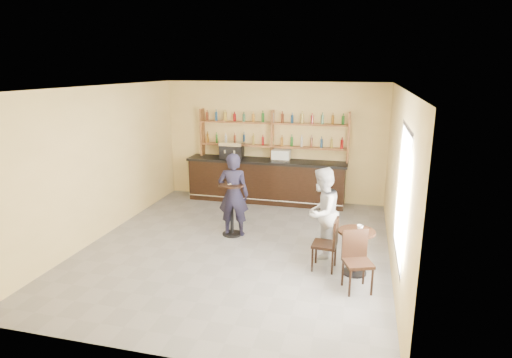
% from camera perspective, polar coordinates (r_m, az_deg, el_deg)
% --- Properties ---
extents(floor, '(7.00, 7.00, 0.00)m').
position_cam_1_polar(floor, '(8.85, -2.56, -9.06)').
color(floor, slate).
rests_on(floor, ground).
extents(ceiling, '(7.00, 7.00, 0.00)m').
position_cam_1_polar(ceiling, '(8.11, -2.83, 12.11)').
color(ceiling, white).
rests_on(ceiling, wall_back).
extents(wall_back, '(7.00, 0.00, 7.00)m').
position_cam_1_polar(wall_back, '(11.66, 2.32, 4.99)').
color(wall_back, '#F1D389').
rests_on(wall_back, floor).
extents(wall_front, '(7.00, 0.00, 7.00)m').
position_cam_1_polar(wall_front, '(5.25, -13.95, -7.73)').
color(wall_front, '#F1D389').
rests_on(wall_front, floor).
extents(wall_left, '(0.00, 7.00, 7.00)m').
position_cam_1_polar(wall_left, '(9.63, -20.04, 2.03)').
color(wall_left, '#F1D389').
rests_on(wall_left, floor).
extents(wall_right, '(0.00, 7.00, 7.00)m').
position_cam_1_polar(wall_right, '(8.02, 18.30, -0.23)').
color(wall_right, '#F1D389').
rests_on(wall_right, floor).
extents(window_pane, '(0.00, 2.00, 2.00)m').
position_cam_1_polar(window_pane, '(6.84, 18.92, -1.93)').
color(window_pane, white).
rests_on(window_pane, wall_right).
extents(window_frame, '(0.04, 1.70, 2.10)m').
position_cam_1_polar(window_frame, '(6.83, 18.87, -1.93)').
color(window_frame, black).
rests_on(window_frame, wall_right).
extents(shelf_unit, '(4.00, 0.26, 1.40)m').
position_cam_1_polar(shelf_unit, '(11.50, 2.20, 5.92)').
color(shelf_unit, brown).
rests_on(shelf_unit, wall_back).
extents(liquor_bottles, '(3.68, 0.10, 1.00)m').
position_cam_1_polar(liquor_bottles, '(11.48, 2.21, 6.76)').
color(liquor_bottles, '#8C5919').
rests_on(liquor_bottles, shelf_unit).
extents(bar_counter, '(4.29, 0.84, 1.16)m').
position_cam_1_polar(bar_counter, '(11.57, 1.35, -0.25)').
color(bar_counter, black).
rests_on(bar_counter, floor).
extents(espresso_machine, '(0.66, 0.46, 0.44)m').
position_cam_1_polar(espresso_machine, '(11.64, -3.24, 3.87)').
color(espresso_machine, black).
rests_on(espresso_machine, bar_counter).
extents(pastry_case, '(0.49, 0.40, 0.29)m').
position_cam_1_polar(pastry_case, '(11.32, 3.39, 3.17)').
color(pastry_case, silver).
rests_on(pastry_case, bar_counter).
extents(pedestal_table, '(0.64, 0.64, 1.16)m').
position_cam_1_polar(pedestal_table, '(9.28, -3.24, -4.08)').
color(pedestal_table, black).
rests_on(pedestal_table, floor).
extents(napkin, '(0.21, 0.21, 0.00)m').
position_cam_1_polar(napkin, '(9.11, -3.29, -0.62)').
color(napkin, white).
rests_on(napkin, pedestal_table).
extents(donut, '(0.15, 0.15, 0.05)m').
position_cam_1_polar(donut, '(9.09, -3.25, -0.47)').
color(donut, '#E09C52').
rests_on(donut, napkin).
extents(cup_pedestal, '(0.18, 0.18, 0.11)m').
position_cam_1_polar(cup_pedestal, '(9.15, -2.27, -0.20)').
color(cup_pedestal, white).
rests_on(cup_pedestal, pedestal_table).
extents(man_main, '(0.71, 0.51, 1.82)m').
position_cam_1_polar(man_main, '(9.20, -3.03, -2.09)').
color(man_main, black).
rests_on(man_main, floor).
extents(cafe_table, '(0.74, 0.74, 0.81)m').
position_cam_1_polar(cafe_table, '(7.83, 13.12, -9.49)').
color(cafe_table, black).
rests_on(cafe_table, floor).
extents(cup_cafe, '(0.12, 0.12, 0.10)m').
position_cam_1_polar(cup_cafe, '(7.66, 13.70, -6.38)').
color(cup_cafe, white).
rests_on(cup_cafe, cafe_table).
extents(chair_west, '(0.45, 0.45, 0.97)m').
position_cam_1_polar(chair_west, '(7.86, 9.12, -8.54)').
color(chair_west, black).
rests_on(chair_west, floor).
extents(chair_south, '(0.56, 0.56, 1.00)m').
position_cam_1_polar(chair_south, '(7.25, 13.44, -10.76)').
color(chair_south, black).
rests_on(chair_south, floor).
extents(patron_second, '(0.92, 1.03, 1.76)m').
position_cam_1_polar(patron_second, '(8.25, 8.74, -4.47)').
color(patron_second, '#B0AFB5').
rests_on(patron_second, floor).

